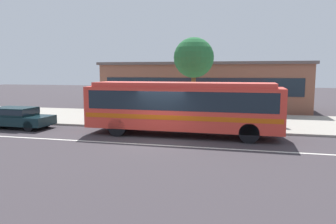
% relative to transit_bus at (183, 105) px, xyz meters
% --- Properties ---
extents(ground_plane, '(120.00, 120.00, 0.00)m').
position_rel_transit_bus_xyz_m(ground_plane, '(-0.89, -1.79, -1.69)').
color(ground_plane, '#393338').
extents(sidewalk_slab, '(60.00, 8.00, 0.12)m').
position_rel_transit_bus_xyz_m(sidewalk_slab, '(-0.89, 5.35, -1.63)').
color(sidewalk_slab, '#9D968B').
rests_on(sidewalk_slab, ground_plane).
extents(lane_stripe_center, '(56.00, 0.16, 0.01)m').
position_rel_transit_bus_xyz_m(lane_stripe_center, '(-0.89, -2.59, -1.69)').
color(lane_stripe_center, silver).
rests_on(lane_stripe_center, ground_plane).
extents(transit_bus, '(10.56, 2.62, 2.91)m').
position_rel_transit_bus_xyz_m(transit_bus, '(0.00, 0.00, 0.00)').
color(transit_bus, red).
rests_on(transit_bus, ground_plane).
extents(sedan_behind_bus, '(4.31, 1.93, 1.29)m').
position_rel_transit_bus_xyz_m(sedan_behind_bus, '(-10.47, -0.14, -0.97)').
color(sedan_behind_bus, black).
rests_on(sedan_behind_bus, ground_plane).
extents(pedestrian_waiting_near_sign, '(0.47, 0.47, 1.73)m').
position_rel_transit_bus_xyz_m(pedestrian_waiting_near_sign, '(-2.42, 2.58, -0.56)').
color(pedestrian_waiting_near_sign, '#3A3741').
rests_on(pedestrian_waiting_near_sign, sidewalk_slab).
extents(pedestrian_walking_along_curb, '(0.40, 0.40, 1.73)m').
position_rel_transit_bus_xyz_m(pedestrian_walking_along_curb, '(-1.05, 3.49, -0.56)').
color(pedestrian_walking_along_curb, navy).
rests_on(pedestrian_walking_along_curb, sidewalk_slab).
extents(pedestrian_standing_by_tree, '(0.41, 0.41, 1.65)m').
position_rel_transit_bus_xyz_m(pedestrian_standing_by_tree, '(5.58, 3.54, -0.61)').
color(pedestrian_standing_by_tree, navy).
rests_on(pedestrian_standing_by_tree, sidewalk_slab).
extents(bus_stop_sign, '(0.08, 0.44, 2.39)m').
position_rel_transit_bus_xyz_m(bus_stop_sign, '(3.27, 2.07, -0.04)').
color(bus_stop_sign, gray).
rests_on(bus_stop_sign, sidewalk_slab).
extents(street_tree_near_stop, '(2.74, 2.74, 5.69)m').
position_rel_transit_bus_xyz_m(street_tree_near_stop, '(-0.18, 4.83, 2.70)').
color(street_tree_near_stop, brown).
rests_on(street_tree_near_stop, sidewalk_slab).
extents(station_building, '(18.50, 7.16, 4.33)m').
position_rel_transit_bus_xyz_m(station_building, '(-0.52, 13.18, 0.48)').
color(station_building, brown).
rests_on(station_building, ground_plane).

